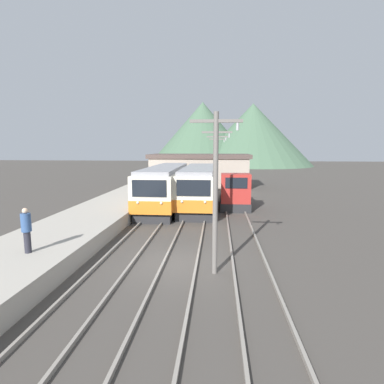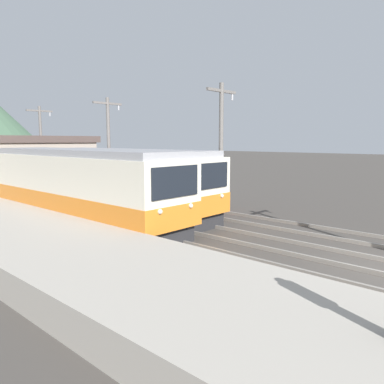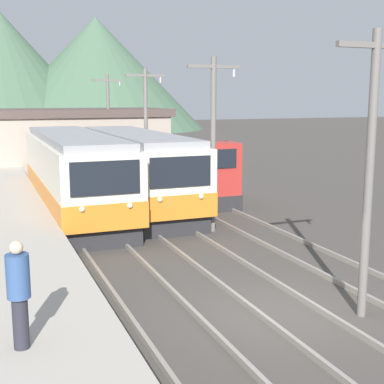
# 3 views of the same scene
# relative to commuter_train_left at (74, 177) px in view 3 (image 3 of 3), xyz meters

# --- Properties ---
(ground_plane) EXTENTS (200.00, 200.00, 0.00)m
(ground_plane) POSITION_rel_commuter_train_left_xyz_m (2.60, -12.42, -1.62)
(ground_plane) COLOR #47423D
(track_left) EXTENTS (1.54, 60.00, 0.14)m
(track_left) POSITION_rel_commuter_train_left_xyz_m (0.00, -12.42, -1.55)
(track_left) COLOR gray
(track_left) RESTS_ON ground
(track_center) EXTENTS (1.54, 60.00, 0.14)m
(track_center) POSITION_rel_commuter_train_left_xyz_m (2.80, -12.42, -1.55)
(track_center) COLOR gray
(track_center) RESTS_ON ground
(commuter_train_left) EXTENTS (2.84, 12.29, 3.46)m
(commuter_train_left) POSITION_rel_commuter_train_left_xyz_m (0.00, 0.00, 0.00)
(commuter_train_left) COLOR #28282B
(commuter_train_left) RESTS_ON ground
(commuter_train_center) EXTENTS (2.84, 11.69, 3.41)m
(commuter_train_center) POSITION_rel_commuter_train_left_xyz_m (2.80, 0.41, -0.02)
(commuter_train_center) COLOR #28282B
(commuter_train_center) RESTS_ON ground
(shunting_locomotive) EXTENTS (2.40, 4.89, 3.00)m
(shunting_locomotive) POSITION_rel_commuter_train_left_xyz_m (5.80, 0.20, -0.41)
(shunting_locomotive) COLOR #28282B
(shunting_locomotive) RESTS_ON ground
(catenary_mast_near) EXTENTS (2.00, 0.20, 6.38)m
(catenary_mast_near) POSITION_rel_commuter_train_left_xyz_m (4.31, -13.24, 1.89)
(catenary_mast_near) COLOR slate
(catenary_mast_near) RESTS_ON ground
(catenary_mast_mid) EXTENTS (2.00, 0.20, 6.38)m
(catenary_mast_mid) POSITION_rel_commuter_train_left_xyz_m (4.31, -4.76, 1.89)
(catenary_mast_mid) COLOR slate
(catenary_mast_mid) RESTS_ON ground
(catenary_mast_far) EXTENTS (2.00, 0.20, 6.38)m
(catenary_mast_far) POSITION_rel_commuter_train_left_xyz_m (4.31, 3.71, 1.89)
(catenary_mast_far) COLOR slate
(catenary_mast_far) RESTS_ON ground
(catenary_mast_distant) EXTENTS (2.00, 0.20, 6.38)m
(catenary_mast_distant) POSITION_rel_commuter_train_left_xyz_m (4.31, 12.19, 1.89)
(catenary_mast_distant) COLOR slate
(catenary_mast_distant) RESTS_ON ground
(person_on_platform) EXTENTS (0.38, 0.38, 1.83)m
(person_on_platform) POSITION_rel_commuter_train_left_xyz_m (-3.17, -13.87, 0.24)
(person_on_platform) COLOR #282833
(person_on_platform) RESTS_ON platform_left
(station_building) EXTENTS (12.60, 6.30, 4.19)m
(station_building) POSITION_rel_commuter_train_left_xyz_m (2.06, 13.58, 0.50)
(station_building) COLOR #AD9E8E
(station_building) RESTS_ON ground
(mountain_backdrop) EXTENTS (46.77, 34.87, 18.04)m
(mountain_backdrop) POSITION_rel_commuter_train_left_xyz_m (7.03, 63.31, 7.17)
(mountain_backdrop) COLOR #47664C
(mountain_backdrop) RESTS_ON ground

